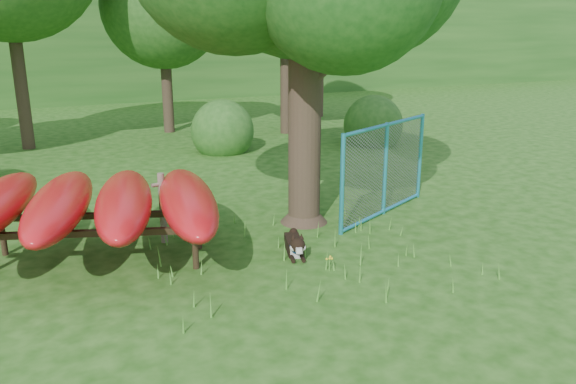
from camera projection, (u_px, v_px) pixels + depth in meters
name	position (u px, v px, depth m)	size (l,w,h in m)	color
ground	(314.00, 286.00, 7.59)	(80.00, 80.00, 0.00)	#19470E
wooden_post	(162.00, 206.00, 9.03)	(0.32, 0.13, 1.17)	#63594A
kayak_rack	(92.00, 204.00, 8.17)	(4.17, 4.50, 1.19)	black
husky_dog	(295.00, 245.00, 8.64)	(0.49, 0.94, 0.44)	black
fence_section	(385.00, 169.00, 10.41)	(2.73, 1.32, 2.90)	#2897BB
wildflower_clump	(330.00, 259.00, 8.04)	(0.10, 0.09, 0.22)	#519A32
bg_tree_c	(162.00, 7.00, 18.30)	(4.00, 4.00, 6.12)	#32251B
shrub_right	(372.00, 144.00, 17.27)	(1.80, 1.80, 1.80)	#22541B
shrub_mid	(223.00, 152.00, 16.20)	(1.80, 1.80, 1.80)	#22541B
wooded_hillside	(68.00, 39.00, 30.87)	(80.00, 12.00, 6.00)	#22541B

